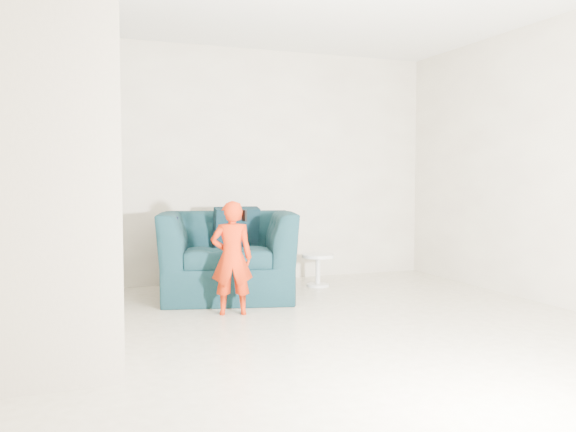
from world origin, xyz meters
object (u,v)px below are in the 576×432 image
at_px(side_table, 318,265).
at_px(armchair, 228,255).
at_px(toddler, 232,258).
at_px(staircase, 35,214).

bearing_deg(side_table, armchair, -167.49).
bearing_deg(toddler, staircase, 31.65).
bearing_deg(side_table, staircase, -151.46).
distance_m(armchair, staircase, 2.24).
relative_size(side_table, staircase, 0.10).
bearing_deg(armchair, staircase, -129.01).
xyz_separation_m(armchair, staircase, (-1.74, -1.30, 0.52)).
distance_m(toddler, staircase, 1.71).
distance_m(side_table, staircase, 3.31).
xyz_separation_m(toddler, side_table, (1.27, 1.03, -0.26)).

